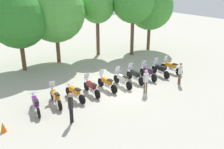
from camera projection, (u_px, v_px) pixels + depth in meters
The scene contains 20 objects.
ground_plane at pixel (115, 88), 17.31m from camera, with size 80.00×80.00×0.00m, color #ADA899.
motorcycle_0 at pixel (36, 104), 13.94m from camera, with size 0.62×2.19×0.99m.
motorcycle_1 at pixel (56, 97), 14.77m from camera, with size 0.62×2.19×1.37m.
motorcycle_2 at pixel (75, 93), 15.40m from camera, with size 0.74×2.16×0.99m.
motorcycle_3 at pixel (91, 87), 16.19m from camera, with size 0.62×2.19×1.37m.
motorcycle_4 at pixel (107, 83), 16.90m from camera, with size 0.65×2.17×1.37m.
motorcycle_5 at pixel (122, 80), 17.49m from camera, with size 0.62×2.19×1.37m.
motorcycle_6 at pixel (135, 76), 18.28m from camera, with size 0.62×2.19×1.37m.
motorcycle_7 at pixel (148, 73), 18.91m from camera, with size 0.62×2.19×1.37m.
motorcycle_8 at pixel (160, 70), 19.54m from camera, with size 0.62×2.19×1.37m.
motorcycle_9 at pixel (171, 67), 20.21m from camera, with size 0.74×2.16×1.37m.
person_0 at pixel (146, 80), 16.18m from camera, with size 0.40×0.23×1.71m.
person_1 at pixel (71, 105), 12.60m from camera, with size 0.36×0.33×1.78m.
person_2 at pixel (180, 72), 17.69m from camera, with size 0.25×0.41×1.70m.
tree_1 at pixel (18, 20), 19.55m from camera, with size 4.77×4.77×6.78m.
tree_2 at pixel (55, 12), 21.56m from camera, with size 5.46×5.46×7.46m.
tree_3 at pixel (97, 6), 23.95m from camera, with size 3.52×3.52×6.86m.
tree_4 at pixel (133, 2), 23.85m from camera, with size 4.25×4.25×7.61m.
tree_5 at pixel (150, 7), 26.17m from camera, with size 5.00×5.00×7.30m.
traffic_cone at pixel (3, 127), 12.06m from camera, with size 0.32×0.32×0.55m, color orange.
Camera 1 is at (-7.82, -13.80, 7.01)m, focal length 38.10 mm.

